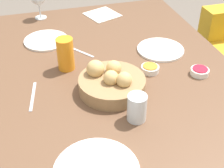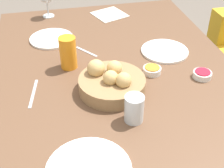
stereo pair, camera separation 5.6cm
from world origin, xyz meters
name	(u,v)px [view 1 (the left image)]	position (x,y,z in m)	size (l,w,h in m)	color
dining_table	(118,92)	(0.00, 0.00, 0.64)	(1.51, 1.02, 0.73)	brown
bread_basket	(111,82)	(0.08, -0.05, 0.76)	(0.25, 0.25, 0.11)	#99754C
plate_near_left	(46,40)	(-0.38, -0.25, 0.73)	(0.21, 0.21, 0.01)	white
plate_far_center	(160,49)	(-0.15, 0.25, 0.73)	(0.22, 0.22, 0.01)	white
juice_glass	(65,54)	(-0.12, -0.19, 0.79)	(0.07, 0.07, 0.14)	orange
water_tumbler	(137,108)	(0.26, -0.01, 0.77)	(0.07, 0.07, 0.10)	silver
jam_bowl_berry	(200,71)	(0.07, 0.33, 0.74)	(0.08, 0.08, 0.03)	white
jam_bowl_honey	(150,68)	(0.00, 0.14, 0.74)	(0.08, 0.08, 0.03)	white
fork_silver	(33,96)	(0.04, -0.34, 0.73)	(0.17, 0.04, 0.00)	#B7B7BC
spoon_coffee	(83,53)	(-0.23, -0.10, 0.73)	(0.11, 0.09, 0.00)	#B7B7BC
napkin	(102,15)	(-0.61, 0.09, 0.73)	(0.21, 0.21, 0.00)	silver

